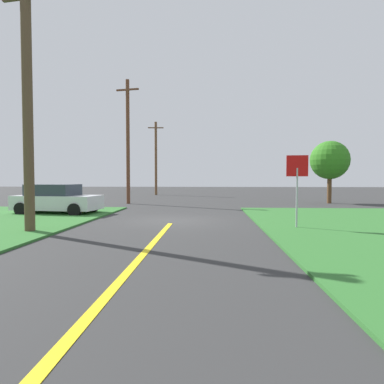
{
  "coord_description": "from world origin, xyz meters",
  "views": [
    {
      "loc": [
        1.7,
        -15.07,
        1.95
      ],
      "look_at": [
        0.72,
        3.03,
        1.2
      ],
      "focal_mm": 30.91,
      "sensor_mm": 36.0,
      "label": 1
    }
  ],
  "objects_px": {
    "stop_sign": "(297,177)",
    "parked_car_near_building": "(57,199)",
    "utility_pole_mid": "(128,140)",
    "oak_tree_left": "(330,160)",
    "utility_pole_far": "(156,157)",
    "utility_pole_near": "(28,104)"
  },
  "relations": [
    {
      "from": "utility_pole_near",
      "to": "utility_pole_mid",
      "type": "height_order",
      "value": "utility_pole_mid"
    },
    {
      "from": "utility_pole_far",
      "to": "oak_tree_left",
      "type": "xyz_separation_m",
      "value": [
        15.63,
        -12.23,
        -1.04
      ]
    },
    {
      "from": "utility_pole_near",
      "to": "oak_tree_left",
      "type": "height_order",
      "value": "utility_pole_near"
    },
    {
      "from": "parked_car_near_building",
      "to": "oak_tree_left",
      "type": "xyz_separation_m",
      "value": [
        17.64,
        8.74,
        2.53
      ]
    },
    {
      "from": "stop_sign",
      "to": "parked_car_near_building",
      "type": "distance_m",
      "value": 12.64
    },
    {
      "from": "utility_pole_near",
      "to": "oak_tree_left",
      "type": "distance_m",
      "value": 21.66
    },
    {
      "from": "stop_sign",
      "to": "utility_pole_mid",
      "type": "relative_size",
      "value": 0.3
    },
    {
      "from": "stop_sign",
      "to": "oak_tree_left",
      "type": "xyz_separation_m",
      "value": [
        5.99,
        13.47,
        1.33
      ]
    },
    {
      "from": "stop_sign",
      "to": "parked_car_near_building",
      "type": "xyz_separation_m",
      "value": [
        -11.66,
        4.73,
        -1.2
      ]
    },
    {
      "from": "parked_car_near_building",
      "to": "utility_pole_near",
      "type": "xyz_separation_m",
      "value": [
        1.91,
        -6.1,
        3.75
      ]
    },
    {
      "from": "parked_car_near_building",
      "to": "oak_tree_left",
      "type": "bearing_deg",
      "value": 33.47
    },
    {
      "from": "utility_pole_far",
      "to": "oak_tree_left",
      "type": "relative_size",
      "value": 1.76
    },
    {
      "from": "parked_car_near_building",
      "to": "utility_pole_far",
      "type": "bearing_deg",
      "value": 91.63
    },
    {
      "from": "utility_pole_mid",
      "to": "stop_sign",
      "type": "bearing_deg",
      "value": -51.83
    },
    {
      "from": "utility_pole_mid",
      "to": "parked_car_near_building",
      "type": "bearing_deg",
      "value": -105.76
    },
    {
      "from": "parked_car_near_building",
      "to": "utility_pole_near",
      "type": "relative_size",
      "value": 0.53
    },
    {
      "from": "utility_pole_far",
      "to": "oak_tree_left",
      "type": "bearing_deg",
      "value": -38.05
    },
    {
      "from": "oak_tree_left",
      "to": "utility_pole_mid",
      "type": "bearing_deg",
      "value": -175.2
    },
    {
      "from": "stop_sign",
      "to": "utility_pole_near",
      "type": "distance_m",
      "value": 10.17
    },
    {
      "from": "stop_sign",
      "to": "oak_tree_left",
      "type": "height_order",
      "value": "oak_tree_left"
    },
    {
      "from": "parked_car_near_building",
      "to": "stop_sign",
      "type": "bearing_deg",
      "value": -14.95
    },
    {
      "from": "utility_pole_far",
      "to": "parked_car_near_building",
      "type": "bearing_deg",
      "value": -95.49
    }
  ]
}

